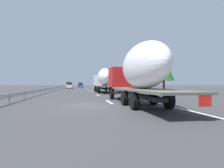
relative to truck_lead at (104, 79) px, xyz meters
name	(u,v)px	position (x,y,z in m)	size (l,w,h in m)	color
ground_plane	(81,89)	(21.00, 3.60, -2.36)	(260.00, 260.00, 0.00)	#38383A
lane_stripe_0	(109,102)	(-17.00, 1.80, -2.35)	(3.20, 0.20, 0.01)	white
lane_stripe_1	(98,95)	(-7.60, 1.80, -2.35)	(3.20, 0.20, 0.01)	white
lane_stripe_2	(92,92)	(3.81, 1.80, -2.35)	(3.20, 0.20, 0.01)	white
lane_stripe_3	(89,90)	(13.23, 1.80, -2.35)	(3.20, 0.20, 0.01)	white
lane_stripe_4	(87,89)	(22.69, 1.80, -2.35)	(3.20, 0.20, 0.01)	white
lane_stripe_5	(86,88)	(28.66, 1.80, -2.35)	(3.20, 0.20, 0.01)	white
lane_stripe_6	(85,88)	(40.22, 1.80, -2.35)	(3.20, 0.20, 0.01)	white
lane_stripe_7	(84,87)	(54.46, 1.80, -2.35)	(3.20, 0.20, 0.01)	white
lane_stripe_8	(84,87)	(50.47, 1.80, -2.35)	(3.20, 0.20, 0.01)	white
lane_stripe_9	(84,87)	(58.76, 1.80, -2.35)	(3.20, 0.20, 0.01)	white
edge_line_right	(99,88)	(26.00, -1.90, -2.35)	(110.00, 0.20, 0.01)	white
truck_lead	(104,79)	(0.00, 0.00, 0.00)	(12.51, 2.55, 4.08)	silver
truck_trailing	(138,71)	(-19.15, 0.00, 0.10)	(14.24, 2.55, 4.31)	#B21919
car_red_compact	(80,85)	(62.17, 3.54, -1.39)	(4.45, 1.75, 1.96)	red
car_white_van	(69,85)	(27.21, 7.03, -1.39)	(4.29, 1.89, 1.93)	white
car_black_suv	(80,85)	(75.42, 3.31, -1.45)	(4.78, 1.75, 1.78)	black
car_blue_sedan	(81,85)	(42.03, 3.42, -1.45)	(4.78, 1.78, 1.77)	#28479E
road_sign	(106,82)	(18.94, -3.10, -0.33)	(0.10, 0.90, 2.92)	gray
tree_0	(131,75)	(17.75, -9.87, 1.50)	(3.36, 3.36, 5.81)	#472D19
tree_1	(104,79)	(51.29, -6.87, 1.18)	(3.31, 3.31, 5.68)	#472D19
tree_2	(164,69)	(-6.84, -7.89, 1.37)	(3.00, 3.00, 5.49)	#472D19
guardrail_median	(60,87)	(24.00, 9.60, -1.78)	(94.00, 0.10, 0.76)	#9EA0A5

